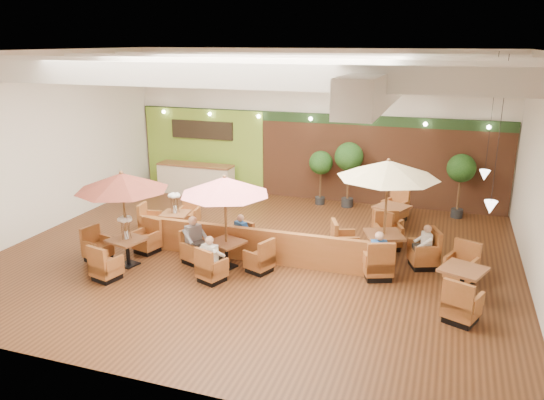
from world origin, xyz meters
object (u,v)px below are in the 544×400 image
at_px(diner_1, 239,230).
at_px(topiary_1, 349,159).
at_px(table_3, 169,220).
at_px(table_5, 391,219).
at_px(topiary_0, 321,165).
at_px(diner_2, 194,236).
at_px(diner_3, 378,250).
at_px(table_0, 121,199).
at_px(diner_0, 211,254).
at_px(table_1, 225,205).
at_px(service_counter, 196,179).
at_px(table_2, 387,194).
at_px(diner_4, 425,241).
at_px(table_4, 462,285).
at_px(booth_divider, 251,245).
at_px(topiary_2, 461,171).

bearing_deg(diner_1, topiary_1, -81.08).
height_order(table_3, table_5, table_3).
bearing_deg(table_3, topiary_0, 42.94).
relative_size(diner_2, diner_3, 1.05).
height_order(table_0, diner_0, table_0).
bearing_deg(diner_2, topiary_0, -166.88).
xyz_separation_m(table_3, diner_2, (1.77, -1.74, 0.33)).
height_order(table_1, topiary_1, table_1).
xyz_separation_m(service_counter, diner_3, (7.81, -5.51, 0.18)).
height_order(table_2, diner_4, table_2).
bearing_deg(diner_1, service_counter, -23.60).
bearing_deg(topiary_1, table_2, -68.00).
xyz_separation_m(table_0, topiary_0, (3.57, 7.03, -0.38)).
bearing_deg(topiary_0, table_1, -98.79).
bearing_deg(diner_0, table_2, 46.99).
height_order(table_5, diner_2, diner_2).
height_order(table_2, topiary_0, table_2).
distance_m(service_counter, topiary_0, 5.01).
xyz_separation_m(diner_2, diner_3, (4.78, 0.60, -0.01)).
bearing_deg(diner_2, diner_1, 164.84).
bearing_deg(table_4, table_5, 138.18).
xyz_separation_m(table_3, diner_1, (2.69, -0.83, 0.28)).
bearing_deg(table_4, diner_4, 141.83).
xyz_separation_m(booth_divider, diner_3, (3.41, -0.03, 0.30)).
distance_m(table_0, topiary_0, 7.89).
bearing_deg(table_0, diner_1, 46.22).
height_order(table_0, diner_4, table_0).
xyz_separation_m(table_2, diner_3, (0.00, -1.05, -1.17)).
xyz_separation_m(diner_2, diner_4, (5.83, 1.65, -0.04)).
bearing_deg(table_2, topiary_0, 100.63).
xyz_separation_m(booth_divider, diner_0, (-0.45, -1.55, 0.28)).
distance_m(service_counter, table_0, 7.07).
relative_size(booth_divider, table_0, 2.53).
bearing_deg(topiary_0, diner_3, -63.18).
bearing_deg(diner_2, table_0, -36.88).
xyz_separation_m(service_counter, topiary_2, (9.68, 0.20, 1.04)).
relative_size(service_counter, table_3, 1.22).
xyz_separation_m(service_counter, topiary_1, (5.93, 0.20, 1.17)).
bearing_deg(diner_0, topiary_0, 95.67).
relative_size(table_0, table_3, 1.07).
height_order(topiary_1, diner_0, topiary_1).
bearing_deg(table_1, booth_divider, 75.10).
distance_m(booth_divider, diner_4, 4.58).
bearing_deg(diner_4, table_0, 89.76).
xyz_separation_m(booth_divider, table_4, (5.40, -0.62, -0.07)).
distance_m(table_2, table_5, 3.02).
bearing_deg(booth_divider, diner_4, 12.38).
height_order(booth_divider, table_2, table_2).
bearing_deg(table_3, diner_0, -53.06).
relative_size(table_4, diner_4, 3.97).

